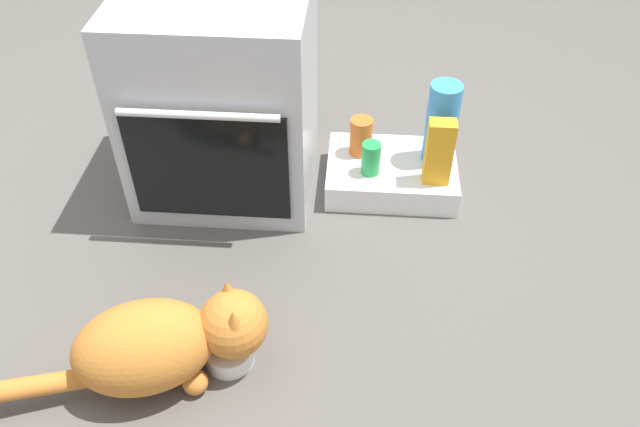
# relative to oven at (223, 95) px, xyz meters

# --- Properties ---
(ground) EXTENTS (8.00, 8.00, 0.00)m
(ground) POSITION_rel_oven_xyz_m (0.02, -0.37, -0.35)
(ground) COLOR #56514C
(oven) EXTENTS (0.60, 0.61, 0.71)m
(oven) POSITION_rel_oven_xyz_m (0.00, 0.00, 0.00)
(oven) COLOR #B7BABF
(oven) RESTS_ON ground
(pantry_cabinet) EXTENTS (0.46, 0.34, 0.10)m
(pantry_cabinet) POSITION_rel_oven_xyz_m (0.59, 0.00, -0.30)
(pantry_cabinet) COLOR white
(pantry_cabinet) RESTS_ON ground
(food_bowl) EXTENTS (0.13, 0.13, 0.09)m
(food_bowl) POSITION_rel_oven_xyz_m (0.14, -0.81, -0.32)
(food_bowl) COLOR white
(food_bowl) RESTS_ON ground
(cat) EXTENTS (0.76, 0.36, 0.27)m
(cat) POSITION_rel_oven_xyz_m (-0.02, -0.86, -0.21)
(cat) COLOR #C6752D
(cat) RESTS_ON ground
(sauce_jar) EXTENTS (0.08, 0.08, 0.14)m
(sauce_jar) POSITION_rel_oven_xyz_m (0.47, 0.05, -0.18)
(sauce_jar) COLOR #D16023
(sauce_jar) RESTS_ON pantry_cabinet
(water_bottle) EXTENTS (0.11, 0.11, 0.30)m
(water_bottle) POSITION_rel_oven_xyz_m (0.75, 0.04, -0.10)
(water_bottle) COLOR #388CD1
(water_bottle) RESTS_ON pantry_cabinet
(soda_can) EXTENTS (0.07, 0.07, 0.12)m
(soda_can) POSITION_rel_oven_xyz_m (0.51, -0.06, -0.19)
(soda_can) COLOR green
(soda_can) RESTS_ON pantry_cabinet
(juice_carton) EXTENTS (0.09, 0.06, 0.24)m
(juice_carton) POSITION_rel_oven_xyz_m (0.73, -0.09, -0.13)
(juice_carton) COLOR orange
(juice_carton) RESTS_ON pantry_cabinet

